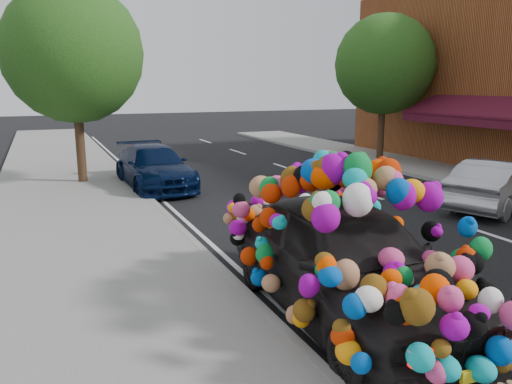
{
  "coord_description": "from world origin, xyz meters",
  "views": [
    {
      "loc": [
        -4.94,
        -6.88,
        3.08
      ],
      "look_at": [
        -1.53,
        0.98,
        1.25
      ],
      "focal_mm": 35.0,
      "sensor_mm": 36.0,
      "label": 1
    }
  ],
  "objects": [
    {
      "name": "navy_sedan",
      "position": [
        -1.8,
        8.18,
        0.64
      ],
      "size": [
        1.94,
        4.46,
        1.28
      ],
      "primitive_type": "imported",
      "rotation": [
        0.0,
        0.0,
        0.04
      ],
      "color": "#041131",
      "rests_on": "ground"
    },
    {
      "name": "tree_near_sidewalk",
      "position": [
        -3.8,
        9.5,
        4.02
      ],
      "size": [
        4.2,
        4.2,
        6.13
      ],
      "color": "#332114",
      "rests_on": "ground"
    },
    {
      "name": "sidewalk",
      "position": [
        -4.3,
        0.0,
        0.06
      ],
      "size": [
        4.0,
        60.0,
        0.12
      ],
      "primitive_type": "cube",
      "color": "gray",
      "rests_on": "ground"
    },
    {
      "name": "lane_markings",
      "position": [
        3.6,
        0.0,
        0.01
      ],
      "size": [
        6.0,
        50.0,
        0.01
      ],
      "primitive_type": null,
      "color": "silver",
      "rests_on": "ground"
    },
    {
      "name": "silver_hatchback",
      "position": [
        5.6,
        2.02,
        0.63
      ],
      "size": [
        4.05,
        2.67,
        1.26
      ],
      "primitive_type": "imported",
      "rotation": [
        0.0,
        0.0,
        1.96
      ],
      "color": "#A2A4AA",
      "rests_on": "ground"
    },
    {
      "name": "ground",
      "position": [
        0.0,
        0.0,
        0.0
      ],
      "size": [
        100.0,
        100.0,
        0.0
      ],
      "primitive_type": "plane",
      "color": "black",
      "rests_on": "ground"
    },
    {
      "name": "tree_far_b",
      "position": [
        8.0,
        10.0,
        3.89
      ],
      "size": [
        4.0,
        4.0,
        5.9
      ],
      "color": "#332114",
      "rests_on": "ground"
    },
    {
      "name": "kerb",
      "position": [
        -2.35,
        0.0,
        0.07
      ],
      "size": [
        0.15,
        60.0,
        0.13
      ],
      "primitive_type": "cube",
      "color": "gray",
      "rests_on": "ground"
    },
    {
      "name": "plush_art_car",
      "position": [
        -1.32,
        -1.53,
        1.16
      ],
      "size": [
        2.48,
        4.98,
        2.24
      ],
      "rotation": [
        0.0,
        0.0,
        -0.05
      ],
      "color": "black",
      "rests_on": "ground"
    }
  ]
}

